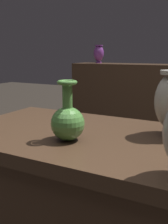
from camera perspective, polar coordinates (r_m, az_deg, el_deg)
name	(u,v)px	position (r m, az deg, el deg)	size (l,w,h in m)	color
display_plinth	(98,224)	(1.23, 3.02, -22.76)	(1.20, 0.64, 0.80)	#382619
vase_centerpiece	(68,121)	(0.98, -3.52, -1.86)	(0.13, 0.13, 0.22)	#477A38
shelf_vase_far_left	(99,53)	(3.48, 3.17, 12.44)	(0.13, 0.13, 0.23)	#7A388E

